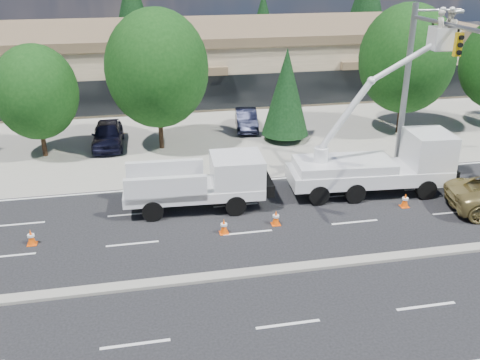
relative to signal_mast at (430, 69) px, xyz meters
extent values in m
plane|color=black|center=(-10.03, -7.04, -6.06)|extent=(140.00, 140.00, 0.00)
cube|color=gray|center=(-10.03, 12.96, -6.05)|extent=(140.00, 22.00, 0.01)
cube|color=gray|center=(-10.03, -7.04, -6.00)|extent=(120.00, 0.55, 0.12)
cube|color=tan|center=(-10.03, 22.96, -3.56)|extent=(50.00, 15.00, 5.00)
cube|color=brown|center=(-10.03, 22.96, -0.91)|extent=(50.40, 15.40, 0.70)
cube|color=black|center=(-10.03, 15.41, -4.56)|extent=(48.00, 0.12, 2.60)
cylinder|color=#332114|center=(-20.03, 7.96, -4.97)|extent=(0.28, 0.28, 2.17)
ellipsoid|color=black|center=(-20.03, 7.96, -2.15)|extent=(4.81, 4.81, 5.53)
cylinder|color=#332114|center=(-13.03, 7.96, -4.67)|extent=(0.28, 0.28, 2.76)
ellipsoid|color=black|center=(-13.03, 7.96, -1.06)|extent=(6.14, 6.14, 7.07)
cylinder|color=#332114|center=(-5.03, 7.96, -5.66)|extent=(0.26, 0.26, 0.80)
cone|color=black|center=(-5.03, 7.96, -2.86)|extent=(3.02, 3.02, 5.52)
cylinder|color=#332114|center=(2.97, 7.96, -4.67)|extent=(0.28, 0.28, 2.76)
ellipsoid|color=black|center=(2.97, 7.96, -1.07)|extent=(6.14, 6.14, 7.06)
cylinder|color=#332114|center=(-14.03, 34.96, -5.66)|extent=(0.26, 0.26, 0.80)
cone|color=black|center=(-14.03, 34.96, -0.50)|extent=(5.26, 5.26, 9.60)
cylinder|color=#332114|center=(-0.03, 34.96, -5.66)|extent=(0.26, 0.26, 0.80)
cone|color=black|center=(-0.03, 34.96, -2.03)|extent=(3.81, 3.81, 6.96)
cylinder|color=#332114|center=(11.97, 34.96, -5.66)|extent=(0.26, 0.26, 0.80)
cone|color=black|center=(11.97, 34.96, 0.08)|extent=(5.80, 5.80, 10.60)
cylinder|color=gray|center=(-0.03, 2.16, -1.56)|extent=(0.32, 0.32, 9.00)
cylinder|color=gray|center=(-0.03, -2.84, 2.24)|extent=(0.20, 10.00, 0.20)
cylinder|color=gray|center=(1.27, 2.16, 2.54)|extent=(2.60, 0.12, 0.12)
cube|color=gold|center=(-0.03, 0.16, 1.49)|extent=(0.32, 0.22, 1.05)
cube|color=gold|center=(-0.03, -2.04, 1.49)|extent=(0.32, 0.22, 1.05)
cube|color=white|center=(-12.03, -0.84, -5.13)|extent=(6.68, 2.73, 0.49)
cube|color=white|center=(-9.95, -0.95, -4.36)|extent=(2.52, 2.47, 1.64)
cube|color=black|center=(-9.24, -0.98, -4.14)|extent=(0.19, 2.08, 1.10)
cube|color=white|center=(-13.29, 0.26, -4.58)|extent=(3.74, 0.51, 1.21)
cube|color=white|center=(-13.39, -1.82, -4.58)|extent=(3.74, 0.51, 1.21)
cube|color=white|center=(-3.14, -0.84, -5.04)|extent=(8.26, 3.03, 0.71)
cube|color=white|center=(-0.11, -1.07, -3.98)|extent=(2.20, 2.52, 2.03)
cube|color=black|center=(0.65, -1.13, -3.83)|extent=(0.23, 2.03, 1.22)
cube|color=white|center=(-4.45, -0.75, -4.49)|extent=(5.02, 2.69, 0.51)
cylinder|color=white|center=(-5.66, -0.66, -3.93)|extent=(0.71, 0.71, 0.81)
cube|color=white|center=(-0.20, -1.06, 1.64)|extent=(1.18, 0.99, 1.09)
imported|color=beige|center=(-0.42, -1.05, 2.05)|extent=(0.46, 0.67, 1.75)
imported|color=beige|center=(0.02, -1.08, 2.05)|extent=(0.72, 0.90, 1.75)
ellipsoid|color=white|center=(-0.42, -1.05, 2.94)|extent=(0.26, 0.26, 0.18)
ellipsoid|color=white|center=(0.02, -1.08, 2.94)|extent=(0.26, 0.26, 0.18)
cube|color=#FF5408|center=(-19.18, -3.04, -6.04)|extent=(0.40, 0.40, 0.03)
cone|color=#FF5408|center=(-19.18, -3.04, -5.71)|extent=(0.36, 0.36, 0.70)
cylinder|color=white|center=(-19.18, -3.04, -5.64)|extent=(0.29, 0.29, 0.10)
cube|color=#FF5408|center=(-11.06, -3.67, -6.04)|extent=(0.40, 0.40, 0.03)
cone|color=#FF5408|center=(-11.06, -3.67, -5.71)|extent=(0.36, 0.36, 0.70)
cylinder|color=white|center=(-11.06, -3.67, -5.64)|extent=(0.29, 0.29, 0.10)
cube|color=#FF5408|center=(-8.62, -3.33, -6.04)|extent=(0.40, 0.40, 0.03)
cone|color=#FF5408|center=(-8.62, -3.33, -5.71)|extent=(0.36, 0.36, 0.70)
cylinder|color=white|center=(-8.62, -3.33, -5.64)|extent=(0.29, 0.29, 0.10)
cube|color=#FF5408|center=(-2.03, -2.78, -6.04)|extent=(0.40, 0.40, 0.03)
cone|color=#FF5408|center=(-2.03, -2.78, -5.71)|extent=(0.36, 0.36, 0.70)
cylinder|color=white|center=(-2.03, -2.78, -5.64)|extent=(0.29, 0.29, 0.10)
imported|color=black|center=(-16.31, 8.96, -5.27)|extent=(1.97, 4.66, 1.57)
imported|color=black|center=(-7.00, 10.78, -5.38)|extent=(1.98, 4.24, 1.34)
camera|label=1|loc=(-14.42, -24.05, 5.37)|focal=40.00mm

